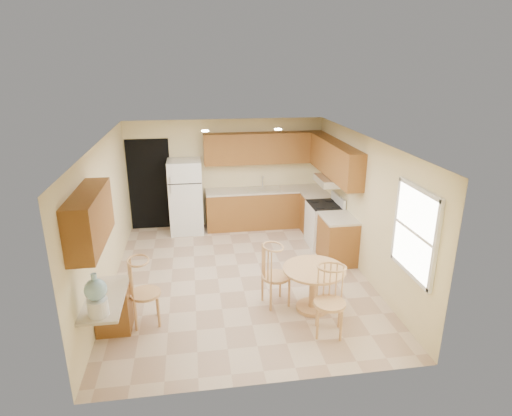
{
  "coord_description": "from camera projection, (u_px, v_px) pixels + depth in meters",
  "views": [
    {
      "loc": [
        -0.77,
        -6.92,
        3.74
      ],
      "look_at": [
        0.33,
        0.3,
        1.21
      ],
      "focal_mm": 30.0,
      "sensor_mm": 36.0,
      "label": 1
    }
  ],
  "objects": [
    {
      "name": "range_hood",
      "position": [
        330.0,
        181.0,
        8.72
      ],
      "size": [
        0.5,
        0.76,
        0.14
      ],
      "primitive_type": "cube",
      "color": "silver",
      "rests_on": "upper_cab_right"
    },
    {
      "name": "sink",
      "position": [
        264.0,
        189.0,
        9.91
      ],
      "size": [
        0.78,
        0.44,
        0.01
      ],
      "primitive_type": "cube",
      "color": "silver",
      "rests_on": "counter_back"
    },
    {
      "name": "desk_top",
      "position": [
        105.0,
        298.0,
        5.68
      ],
      "size": [
        0.5,
        1.2,
        0.04
      ],
      "primitive_type": "cube",
      "color": "beige",
      "rests_on": "desk_pedestal"
    },
    {
      "name": "can_light_b",
      "position": [
        278.0,
        129.0,
        8.23
      ],
      "size": [
        0.14,
        0.14,
        0.02
      ],
      "primitive_type": "cylinder",
      "color": "white",
      "rests_on": "ceiling"
    },
    {
      "name": "floor",
      "position": [
        240.0,
        277.0,
        7.79
      ],
      "size": [
        5.5,
        5.5,
        0.0
      ],
      "primitive_type": "plane",
      "color": "#CBB093",
      "rests_on": "ground"
    },
    {
      "name": "base_cab_back",
      "position": [
        265.0,
        209.0,
        10.07
      ],
      "size": [
        2.75,
        0.6,
        0.87
      ],
      "primitive_type": "cube",
      "color": "#915A25",
      "rests_on": "floor"
    },
    {
      "name": "chair_desk",
      "position": [
        144.0,
        288.0,
        6.15
      ],
      "size": [
        0.46,
        0.59,
        1.04
      ],
      "rotation": [
        0.0,
        0.0,
        -1.43
      ],
      "color": "tan",
      "rests_on": "floor"
    },
    {
      "name": "ceiling",
      "position": [
        239.0,
        141.0,
        6.98
      ],
      "size": [
        4.5,
        5.5,
        0.02
      ],
      "primitive_type": "cube",
      "color": "white",
      "rests_on": "wall_back"
    },
    {
      "name": "base_cab_right_b",
      "position": [
        337.0,
        240.0,
        8.3
      ],
      "size": [
        0.6,
        0.8,
        0.87
      ],
      "primitive_type": "cube",
      "color": "#915A25",
      "rests_on": "floor"
    },
    {
      "name": "upper_cab_right",
      "position": [
        335.0,
        159.0,
        8.62
      ],
      "size": [
        0.33,
        2.42,
        0.7
      ],
      "primitive_type": "cube",
      "color": "#915A25",
      "rests_on": "wall_right"
    },
    {
      "name": "doorway",
      "position": [
        150.0,
        185.0,
        9.76
      ],
      "size": [
        0.9,
        0.02,
        2.1
      ],
      "primitive_type": "cube",
      "color": "black",
      "rests_on": "floor"
    },
    {
      "name": "upper_cab_back",
      "position": [
        264.0,
        148.0,
        9.73
      ],
      "size": [
        2.75,
        0.33,
        0.7
      ],
      "primitive_type": "cube",
      "color": "#915A25",
      "rests_on": "wall_back"
    },
    {
      "name": "upper_cab_left",
      "position": [
        90.0,
        219.0,
        5.4
      ],
      "size": [
        0.33,
        1.4,
        0.7
      ],
      "primitive_type": "cube",
      "color": "#915A25",
      "rests_on": "wall_left"
    },
    {
      "name": "counter_right_b",
      "position": [
        339.0,
        218.0,
        8.16
      ],
      "size": [
        0.63,
        0.8,
        0.04
      ],
      "primitive_type": "cube",
      "color": "beige",
      "rests_on": "base_cab_right_b"
    },
    {
      "name": "wall_left",
      "position": [
        105.0,
        220.0,
        7.06
      ],
      "size": [
        0.02,
        5.5,
        2.5
      ],
      "primitive_type": "cube",
      "color": "beige",
      "rests_on": "floor"
    },
    {
      "name": "base_cab_right_a",
      "position": [
        316.0,
        215.0,
        9.66
      ],
      "size": [
        0.6,
        0.59,
        0.87
      ],
      "primitive_type": "cube",
      "color": "#915A25",
      "rests_on": "floor"
    },
    {
      "name": "chair_table_a",
      "position": [
        277.0,
        272.0,
        6.66
      ],
      "size": [
        0.45,
        0.58,
        1.02
      ],
      "rotation": [
        0.0,
        0.0,
        -1.32
      ],
      "color": "tan",
      "rests_on": "floor"
    },
    {
      "name": "wall_right",
      "position": [
        363.0,
        206.0,
        7.71
      ],
      "size": [
        0.02,
        5.5,
        2.5
      ],
      "primitive_type": "cube",
      "color": "beige",
      "rests_on": "floor"
    },
    {
      "name": "desk_pedestal",
      "position": [
        113.0,
        308.0,
        6.16
      ],
      "size": [
        0.48,
        0.42,
        0.72
      ],
      "primitive_type": "cube",
      "color": "#915A25",
      "rests_on": "floor"
    },
    {
      "name": "wall_back",
      "position": [
        226.0,
        173.0,
        9.95
      ],
      "size": [
        4.5,
        0.02,
        2.5
      ],
      "primitive_type": "cube",
      "color": "beige",
      "rests_on": "floor"
    },
    {
      "name": "counter_right_a",
      "position": [
        317.0,
        196.0,
        9.51
      ],
      "size": [
        0.63,
        0.59,
        0.04
      ],
      "primitive_type": "cube",
      "color": "beige",
      "rests_on": "base_cab_right_a"
    },
    {
      "name": "refrigerator",
      "position": [
        186.0,
        197.0,
        9.63
      ],
      "size": [
        0.74,
        0.72,
        1.67
      ],
      "color": "white",
      "rests_on": "floor"
    },
    {
      "name": "dining_table",
      "position": [
        314.0,
        283.0,
        6.65
      ],
      "size": [
        0.97,
        0.97,
        0.72
      ],
      "rotation": [
        0.0,
        0.0,
        0.04
      ],
      "color": "tan",
      "rests_on": "floor"
    },
    {
      "name": "counter_back",
      "position": [
        265.0,
        190.0,
        9.92
      ],
      "size": [
        2.75,
        0.63,
        0.04
      ],
      "primitive_type": "cube",
      "color": "beige",
      "rests_on": "base_cab_back"
    },
    {
      "name": "water_crock",
      "position": [
        97.0,
        297.0,
        5.19
      ],
      "size": [
        0.27,
        0.27,
        0.56
      ],
      "color": "white",
      "rests_on": "desk_top"
    },
    {
      "name": "chair_table_b",
      "position": [
        333.0,
        298.0,
        5.91
      ],
      "size": [
        0.46,
        0.48,
        1.03
      ],
      "rotation": [
        0.0,
        0.0,
        2.88
      ],
      "color": "tan",
      "rests_on": "floor"
    },
    {
      "name": "can_light_a",
      "position": [
        205.0,
        131.0,
        8.03
      ],
      "size": [
        0.14,
        0.14,
        0.02
      ],
      "primitive_type": "cylinder",
      "color": "white",
      "rests_on": "ceiling"
    },
    {
      "name": "stove",
      "position": [
        324.0,
        224.0,
        9.02
      ],
      "size": [
        0.65,
        0.76,
        1.09
      ],
      "color": "white",
      "rests_on": "floor"
    },
    {
      "name": "window",
      "position": [
        415.0,
        232.0,
        5.89
      ],
      "size": [
        0.06,
        1.12,
        1.3
      ],
      "color": "white",
      "rests_on": "wall_right"
    },
    {
      "name": "wall_front",
      "position": [
        268.0,
        294.0,
        4.82
      ],
      "size": [
        4.5,
        0.02,
        2.5
      ],
      "primitive_type": "cube",
      "color": "beige",
      "rests_on": "floor"
    }
  ]
}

